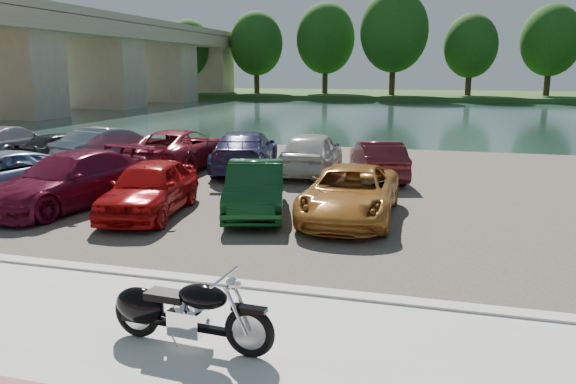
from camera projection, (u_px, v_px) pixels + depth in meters
name	position (u px, v px, depth m)	size (l,w,h in m)	color
ground	(164.00, 341.00, 7.73)	(200.00, 200.00, 0.00)	#595447
promenade	(124.00, 375.00, 6.78)	(60.00, 6.00, 0.10)	beige
kerb	(219.00, 284.00, 9.59)	(60.00, 0.30, 0.14)	beige
parking_lot	(327.00, 185.00, 18.07)	(60.00, 18.00, 0.04)	#3D3831
river	(400.00, 116.00, 45.36)	(120.00, 40.00, 0.00)	#1A2F2A
far_bank	(419.00, 95.00, 75.41)	(120.00, 24.00, 0.60)	#1E4418
bridge	(100.00, 49.00, 52.51)	(7.00, 56.00, 8.55)	tan
far_trees	(457.00, 37.00, 66.89)	(70.25, 10.68, 12.52)	#312412
motorcycle	(176.00, 311.00, 7.35)	(2.33, 0.75, 1.05)	black
car_3	(70.00, 180.00, 15.01)	(2.02, 4.98, 1.44)	maroon
car_4	(150.00, 188.00, 14.18)	(1.64, 4.08, 1.39)	#A20A0B
car_5	(256.00, 188.00, 14.27)	(1.40, 4.01, 1.32)	#103C19
car_6	(350.00, 193.00, 13.79)	(2.13, 4.63, 1.29)	#B47129
car_7	(9.00, 143.00, 22.89)	(1.97, 4.84, 1.40)	gray
car_8	(62.00, 147.00, 22.21)	(1.48, 3.68, 1.25)	black
car_9	(113.00, 147.00, 21.40)	(1.57, 4.50, 1.48)	slate
car_10	(180.00, 149.00, 20.91)	(2.43, 5.26, 1.46)	maroon
car_11	(245.00, 151.00, 20.24)	(2.07, 5.10, 1.48)	navy
car_12	(312.00, 152.00, 19.75)	(1.80, 4.48, 1.53)	beige
car_13	(378.00, 160.00, 18.85)	(1.38, 3.96, 1.31)	#55161B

